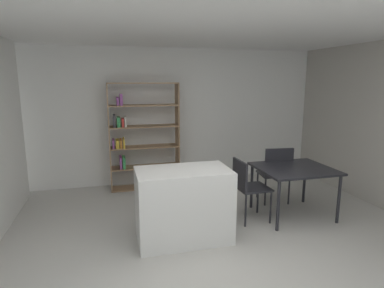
{
  "coord_description": "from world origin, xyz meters",
  "views": [
    {
      "loc": [
        -1.04,
        -2.94,
        1.98
      ],
      "look_at": [
        0.05,
        1.26,
        1.12
      ],
      "focal_mm": 30.16,
      "sensor_mm": 36.0,
      "label": 1
    }
  ],
  "objects_px": {
    "kitchen_island": "(183,205)",
    "dining_chair_island_side": "(247,184)",
    "open_bookshelf": "(139,136)",
    "dining_table": "(294,172)",
    "dining_chair_far": "(276,170)"
  },
  "relations": [
    {
      "from": "open_bookshelf",
      "to": "dining_chair_island_side",
      "type": "height_order",
      "value": "open_bookshelf"
    },
    {
      "from": "kitchen_island",
      "to": "dining_chair_far",
      "type": "xyz_separation_m",
      "value": [
        1.73,
        0.81,
        0.11
      ]
    },
    {
      "from": "kitchen_island",
      "to": "dining_chair_far",
      "type": "relative_size",
      "value": 1.23
    },
    {
      "from": "open_bookshelf",
      "to": "dining_chair_island_side",
      "type": "bearing_deg",
      "value": -53.89
    },
    {
      "from": "kitchen_island",
      "to": "open_bookshelf",
      "type": "relative_size",
      "value": 0.59
    },
    {
      "from": "kitchen_island",
      "to": "dining_chair_island_side",
      "type": "height_order",
      "value": "kitchen_island"
    },
    {
      "from": "open_bookshelf",
      "to": "dining_chair_far",
      "type": "xyz_separation_m",
      "value": [
        2.06,
        -1.32,
        -0.43
      ]
    },
    {
      "from": "kitchen_island",
      "to": "open_bookshelf",
      "type": "distance_m",
      "value": 2.23
    },
    {
      "from": "open_bookshelf",
      "to": "dining_chair_island_side",
      "type": "xyz_separation_m",
      "value": [
        1.33,
        -1.82,
        -0.45
      ]
    },
    {
      "from": "open_bookshelf",
      "to": "dining_chair_island_side",
      "type": "distance_m",
      "value": 2.3
    },
    {
      "from": "dining_table",
      "to": "dining_chair_far",
      "type": "distance_m",
      "value": 0.5
    },
    {
      "from": "dining_chair_island_side",
      "to": "dining_chair_far",
      "type": "bearing_deg",
      "value": -57.48
    },
    {
      "from": "dining_chair_island_side",
      "to": "kitchen_island",
      "type": "bearing_deg",
      "value": 106.13
    },
    {
      "from": "dining_table",
      "to": "open_bookshelf",
      "type": "bearing_deg",
      "value": 138.74
    },
    {
      "from": "dining_chair_island_side",
      "to": "dining_table",
      "type": "bearing_deg",
      "value": -91.4
    }
  ]
}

